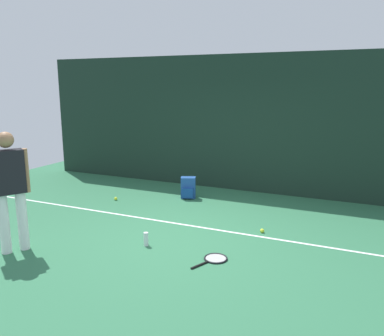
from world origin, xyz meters
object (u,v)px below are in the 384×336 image
(tennis_ball_by_fence, at_px, (262,231))
(water_bottle, at_px, (146,239))
(tennis_player, at_px, (10,185))
(tennis_racket, at_px, (214,259))
(backpack, at_px, (188,188))
(tennis_ball_near_player, at_px, (116,199))

(tennis_ball_by_fence, distance_m, water_bottle, 1.87)
(tennis_player, xyz_separation_m, tennis_racket, (2.68, 0.87, -0.95))
(tennis_racket, relative_size, water_bottle, 3.13)
(tennis_racket, bearing_deg, backpack, 54.87)
(tennis_racket, distance_m, water_bottle, 1.09)
(tennis_player, height_order, water_bottle, tennis_player)
(tennis_player, height_order, tennis_racket, tennis_player)
(tennis_ball_near_player, distance_m, tennis_ball_by_fence, 3.23)
(tennis_player, bearing_deg, backpack, 12.77)
(backpack, distance_m, tennis_ball_by_fence, 2.31)
(tennis_racket, xyz_separation_m, tennis_ball_by_fence, (0.34, 1.24, 0.02))
(water_bottle, bearing_deg, backpack, 100.62)
(tennis_ball_near_player, distance_m, water_bottle, 2.48)
(tennis_racket, relative_size, backpack, 1.44)
(backpack, xyz_separation_m, tennis_ball_near_player, (-1.29, -0.76, -0.18))
(tennis_player, distance_m, tennis_ball_near_player, 2.82)
(water_bottle, bearing_deg, tennis_ball_near_player, 135.14)
(tennis_player, relative_size, backpack, 3.86)
(backpack, distance_m, tennis_ball_near_player, 1.51)
(tennis_racket, xyz_separation_m, tennis_ball_near_player, (-2.84, 1.79, 0.02))
(tennis_player, relative_size, tennis_ball_by_fence, 25.76)
(water_bottle, bearing_deg, tennis_player, -150.26)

